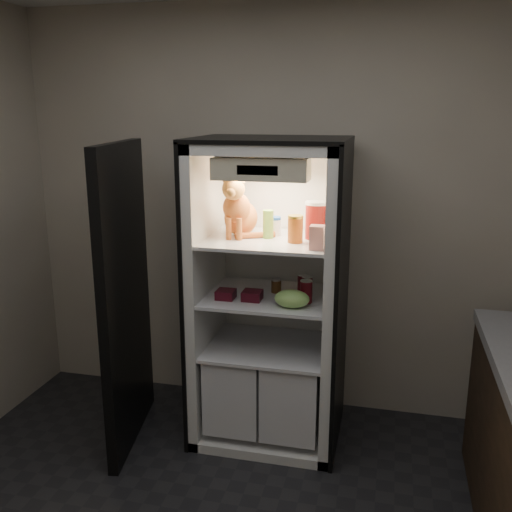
{
  "coord_description": "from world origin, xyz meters",
  "views": [
    {
      "loc": [
        0.69,
        -1.89,
        2.03
      ],
      "look_at": [
        -0.08,
        1.32,
        1.18
      ],
      "focal_mm": 40.0,
      "sensor_mm": 36.0,
      "label": 1
    }
  ],
  "objects_px": {
    "soda_can_a": "(303,284)",
    "berry_box_left": "(226,294)",
    "refrigerator": "(271,314)",
    "soda_can_b": "(307,286)",
    "salsa_jar": "(295,229)",
    "cream_carton": "(317,238)",
    "soda_can_c": "(306,291)",
    "grape_bag": "(292,299)",
    "condiment_jar": "(276,286)",
    "tabby_cat": "(239,212)",
    "parmesan_shaker": "(268,224)",
    "mayo_tub": "(274,226)",
    "berry_box_right": "(252,295)",
    "pepper_jar": "(316,220)"
  },
  "relations": [
    {
      "from": "pepper_jar",
      "to": "soda_can_b",
      "type": "height_order",
      "value": "pepper_jar"
    },
    {
      "from": "parmesan_shaker",
      "to": "soda_can_c",
      "type": "relative_size",
      "value": 1.26
    },
    {
      "from": "parmesan_shaker",
      "to": "soda_can_a",
      "type": "distance_m",
      "value": 0.43
    },
    {
      "from": "pepper_jar",
      "to": "condiment_jar",
      "type": "relative_size",
      "value": 2.57
    },
    {
      "from": "refrigerator",
      "to": "soda_can_b",
      "type": "xyz_separation_m",
      "value": [
        0.23,
        -0.03,
        0.21
      ]
    },
    {
      "from": "tabby_cat",
      "to": "condiment_jar",
      "type": "height_order",
      "value": "tabby_cat"
    },
    {
      "from": "soda_can_b",
      "to": "berry_box_left",
      "type": "height_order",
      "value": "soda_can_b"
    },
    {
      "from": "parmesan_shaker",
      "to": "berry_box_right",
      "type": "relative_size",
      "value": 1.5
    },
    {
      "from": "soda_can_b",
      "to": "berry_box_left",
      "type": "distance_m",
      "value": 0.49
    },
    {
      "from": "mayo_tub",
      "to": "salsa_jar",
      "type": "bearing_deg",
      "value": -45.6
    },
    {
      "from": "tabby_cat",
      "to": "berry_box_right",
      "type": "xyz_separation_m",
      "value": [
        0.12,
        -0.14,
        -0.47
      ]
    },
    {
      "from": "soda_can_b",
      "to": "soda_can_c",
      "type": "distance_m",
      "value": 0.12
    },
    {
      "from": "condiment_jar",
      "to": "refrigerator",
      "type": "bearing_deg",
      "value": 175.36
    },
    {
      "from": "salsa_jar",
      "to": "parmesan_shaker",
      "type": "bearing_deg",
      "value": 156.49
    },
    {
      "from": "refrigerator",
      "to": "mayo_tub",
      "type": "distance_m",
      "value": 0.56
    },
    {
      "from": "condiment_jar",
      "to": "grape_bag",
      "type": "relative_size",
      "value": 0.43
    },
    {
      "from": "soda_can_c",
      "to": "berry_box_left",
      "type": "height_order",
      "value": "soda_can_c"
    },
    {
      "from": "soda_can_a",
      "to": "cream_carton",
      "type": "bearing_deg",
      "value": -67.44
    },
    {
      "from": "salsa_jar",
      "to": "condiment_jar",
      "type": "relative_size",
      "value": 1.84
    },
    {
      "from": "refrigerator",
      "to": "salsa_jar",
      "type": "relative_size",
      "value": 11.98
    },
    {
      "from": "mayo_tub",
      "to": "salsa_jar",
      "type": "distance_m",
      "value": 0.22
    },
    {
      "from": "soda_can_c",
      "to": "condiment_jar",
      "type": "height_order",
      "value": "soda_can_c"
    },
    {
      "from": "soda_can_b",
      "to": "soda_can_a",
      "type": "bearing_deg",
      "value": 130.02
    },
    {
      "from": "soda_can_c",
      "to": "grape_bag",
      "type": "distance_m",
      "value": 0.12
    },
    {
      "from": "soda_can_a",
      "to": "soda_can_b",
      "type": "distance_m",
      "value": 0.05
    },
    {
      "from": "cream_carton",
      "to": "condiment_jar",
      "type": "bearing_deg",
      "value": 136.4
    },
    {
      "from": "cream_carton",
      "to": "soda_can_a",
      "type": "bearing_deg",
      "value": 112.56
    },
    {
      "from": "pepper_jar",
      "to": "berry_box_right",
      "type": "distance_m",
      "value": 0.58
    },
    {
      "from": "cream_carton",
      "to": "pepper_jar",
      "type": "bearing_deg",
      "value": 98.84
    },
    {
      "from": "parmesan_shaker",
      "to": "soda_can_b",
      "type": "xyz_separation_m",
      "value": [
        0.24,
        0.02,
        -0.37
      ]
    },
    {
      "from": "condiment_jar",
      "to": "berry_box_left",
      "type": "height_order",
      "value": "condiment_jar"
    },
    {
      "from": "pepper_jar",
      "to": "tabby_cat",
      "type": "bearing_deg",
      "value": -175.37
    },
    {
      "from": "soda_can_c",
      "to": "grape_bag",
      "type": "bearing_deg",
      "value": -123.04
    },
    {
      "from": "parmesan_shaker",
      "to": "mayo_tub",
      "type": "distance_m",
      "value": 0.09
    },
    {
      "from": "refrigerator",
      "to": "soda_can_b",
      "type": "bearing_deg",
      "value": -7.46
    },
    {
      "from": "cream_carton",
      "to": "berry_box_right",
      "type": "distance_m",
      "value": 0.55
    },
    {
      "from": "soda_can_a",
      "to": "berry_box_left",
      "type": "distance_m",
      "value": 0.47
    },
    {
      "from": "salsa_jar",
      "to": "condiment_jar",
      "type": "height_order",
      "value": "salsa_jar"
    },
    {
      "from": "parmesan_shaker",
      "to": "grape_bag",
      "type": "height_order",
      "value": "parmesan_shaker"
    },
    {
      "from": "berry_box_left",
      "to": "mayo_tub",
      "type": "bearing_deg",
      "value": 42.6
    },
    {
      "from": "mayo_tub",
      "to": "soda_can_c",
      "type": "height_order",
      "value": "mayo_tub"
    },
    {
      "from": "refrigerator",
      "to": "cream_carton",
      "type": "xyz_separation_m",
      "value": [
        0.31,
        -0.27,
        0.56
      ]
    },
    {
      "from": "berry_box_right",
      "to": "soda_can_c",
      "type": "bearing_deg",
      "value": 5.53
    },
    {
      "from": "parmesan_shaker",
      "to": "cream_carton",
      "type": "relative_size",
      "value": 1.27
    },
    {
      "from": "salsa_jar",
      "to": "cream_carton",
      "type": "xyz_separation_m",
      "value": [
        0.14,
        -0.14,
        -0.01
      ]
    },
    {
      "from": "salsa_jar",
      "to": "cream_carton",
      "type": "height_order",
      "value": "salsa_jar"
    },
    {
      "from": "refrigerator",
      "to": "condiment_jar",
      "type": "relative_size",
      "value": 22.03
    },
    {
      "from": "refrigerator",
      "to": "berry_box_right",
      "type": "bearing_deg",
      "value": -112.3
    },
    {
      "from": "grape_bag",
      "to": "salsa_jar",
      "type": "bearing_deg",
      "value": 93.58
    },
    {
      "from": "condiment_jar",
      "to": "berry_box_right",
      "type": "bearing_deg",
      "value": -121.47
    }
  ]
}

